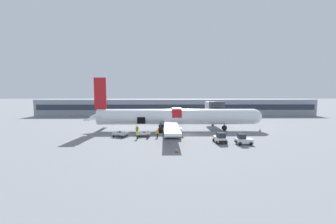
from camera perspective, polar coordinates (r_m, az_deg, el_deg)
The scene contains 16 objects.
ground_plane at distance 41.29m, azimuth 5.18°, elevation -6.26°, with size 500.00×500.00×0.00m, color slate.
terminal_strip at distance 77.31m, azimuth 2.28°, elevation 1.37°, with size 100.26×9.61×5.86m.
jet_bridge_stub at distance 51.10m, azimuth 12.61°, elevation 1.17°, with size 3.28×8.38×6.25m.
airplane at distance 44.92m, azimuth 1.72°, elevation -1.43°, with size 37.70×30.51×11.53m.
baggage_tug_lead at distance 35.44m, azimuth 14.27°, elevation -7.11°, with size 2.16×2.84×1.77m.
baggage_tug_mid at distance 35.48m, azimuth 20.18°, elevation -7.32°, with size 2.67×1.76×1.73m.
baggage_cart_loading at distance 39.75m, azimuth -6.72°, elevation -6.06°, with size 3.47×2.35×0.94m.
baggage_cart_queued at distance 40.10m, azimuth -13.01°, elevation -6.05°, with size 3.60×2.67×1.06m.
ground_crew_loader_a at distance 39.61m, azimuth -1.09°, elevation -5.47°, with size 0.39×0.56×1.63m.
ground_crew_loader_b at distance 41.90m, azimuth -8.56°, elevation -4.86°, with size 0.61×0.48×1.73m.
ground_crew_driver at distance 38.38m, azimuth -2.97°, elevation -5.88°, with size 0.55×0.41×1.56m.
ground_crew_supervisor at distance 37.49m, azimuth -8.48°, elevation -6.20°, with size 0.51×0.49×1.56m.
suitcase_on_tarmac_upright at distance 37.52m, azimuth -5.70°, elevation -6.88°, with size 0.35×0.24×0.83m.
safety_cone_nose at distance 48.74m, azimuth 24.12°, elevation -4.57°, with size 0.52×0.52×0.63m.
safety_cone_engine_left at distance 29.27m, azimuth 2.37°, elevation -10.38°, with size 0.43×0.43×0.76m.
safety_cone_wingtip at distance 38.40m, azimuth 4.02°, elevation -6.60°, with size 0.60×0.60×0.75m.
Camera 1 is at (-4.39, -40.21, 8.29)m, focal length 22.00 mm.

